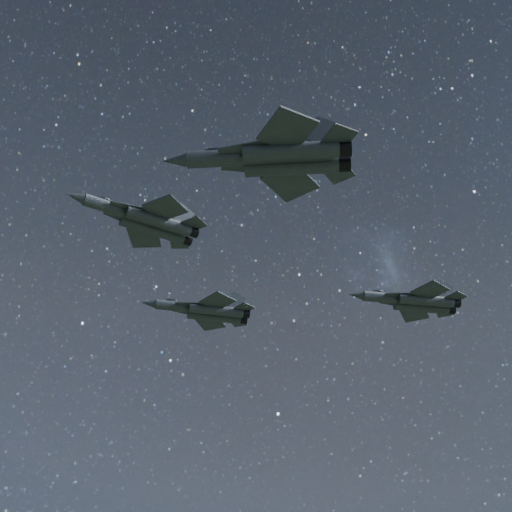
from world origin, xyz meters
name	(u,v)px	position (x,y,z in m)	size (l,w,h in m)	color
jet_lead	(146,220)	(-14.61, -5.80, 148.18)	(15.61, 10.72, 3.92)	#2B3236
jet_left	(206,311)	(-1.86, 18.25, 152.26)	(16.23, 11.41, 4.10)	#2B3236
jet_right	(276,158)	(-4.72, -20.82, 146.96)	(18.71, 12.40, 4.77)	#2B3236
jet_slot	(415,301)	(22.64, 2.53, 149.27)	(15.63, 10.86, 3.93)	#2B3236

